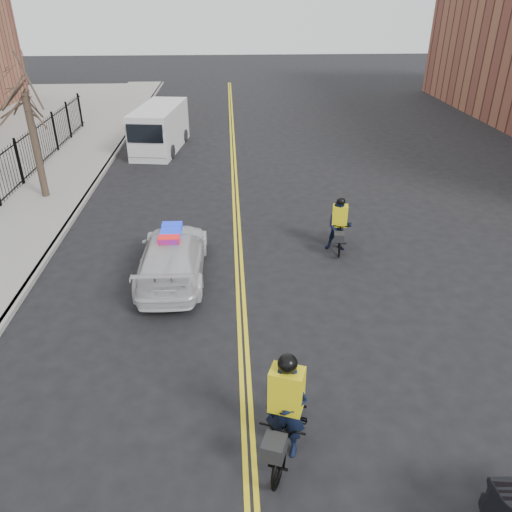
{
  "coord_description": "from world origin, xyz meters",
  "views": [
    {
      "loc": [
        -0.23,
        -9.23,
        7.46
      ],
      "look_at": [
        0.41,
        2.24,
        1.3
      ],
      "focal_mm": 35.0,
      "sensor_mm": 36.0,
      "label": 1
    }
  ],
  "objects_px": {
    "police_cruiser": "(173,256)",
    "cargo_van": "(159,129)",
    "cyclist_far": "(339,229)",
    "cyclist_near": "(285,420)"
  },
  "relations": [
    {
      "from": "cyclist_near",
      "to": "cyclist_far",
      "type": "height_order",
      "value": "cyclist_near"
    },
    {
      "from": "police_cruiser",
      "to": "cargo_van",
      "type": "bearing_deg",
      "value": -81.51
    },
    {
      "from": "cyclist_far",
      "to": "police_cruiser",
      "type": "bearing_deg",
      "value": -153.55
    },
    {
      "from": "police_cruiser",
      "to": "cargo_van",
      "type": "height_order",
      "value": "cargo_van"
    },
    {
      "from": "police_cruiser",
      "to": "cargo_van",
      "type": "relative_size",
      "value": 0.84
    },
    {
      "from": "police_cruiser",
      "to": "cyclist_near",
      "type": "xyz_separation_m",
      "value": [
        2.57,
        -6.45,
        0.09
      ]
    },
    {
      "from": "cyclist_near",
      "to": "cyclist_far",
      "type": "relative_size",
      "value": 1.29
    },
    {
      "from": "cargo_van",
      "to": "cyclist_near",
      "type": "distance_m",
      "value": 20.16
    },
    {
      "from": "cyclist_far",
      "to": "cargo_van",
      "type": "bearing_deg",
      "value": 131.59
    },
    {
      "from": "cyclist_near",
      "to": "cargo_van",
      "type": "bearing_deg",
      "value": 122.79
    }
  ]
}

